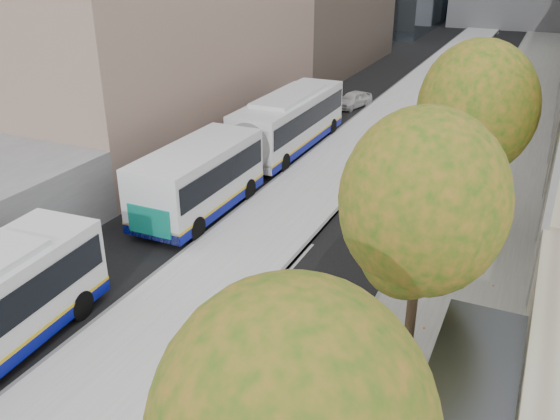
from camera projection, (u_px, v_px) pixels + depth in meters
The scene contains 7 objects.
bus_platform at pixel (373, 130), 37.71m from camera, with size 4.25×150.00×0.15m, color silver.
sidewalk at pixel (505, 148), 34.68m from camera, with size 4.75×150.00×0.08m, color gray.
bus_shelter at pixel (482, 376), 13.34m from camera, with size 1.90×4.40×2.53m.
tree_c at pixel (423, 203), 14.54m from camera, with size 4.20×4.20×7.28m.
tree_d at pixel (477, 108), 21.88m from camera, with size 4.40×4.40×7.60m.
bus_far at pixel (257, 142), 30.43m from camera, with size 2.77×18.54×3.09m.
distant_car at pixel (353, 100), 42.92m from camera, with size 1.38×3.43×1.17m, color #BEBEBE.
Camera 1 is at (5.97, -0.55, 11.14)m, focal length 38.00 mm.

